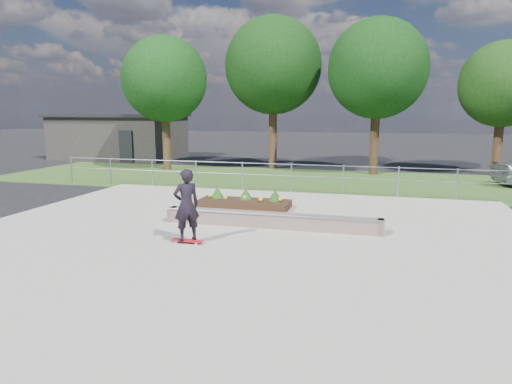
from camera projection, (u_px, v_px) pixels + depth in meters
ground at (231, 248)px, 10.78m from camera, size 120.00×120.00×0.00m
grass_verge at (305, 180)px, 21.23m from camera, size 30.00×8.00×0.02m
concrete_slab at (231, 247)px, 10.78m from camera, size 15.00×15.00×0.06m
fence at (291, 174)px, 17.77m from camera, size 20.06×0.06×1.20m
building at (119, 136)px, 31.23m from camera, size 8.40×5.40×3.00m
tree_far_left at (165, 79)px, 24.35m from camera, size 4.55×4.55×7.15m
tree_mid_left at (273, 66)px, 24.69m from camera, size 5.25×5.25×8.25m
tree_mid_right at (378, 69)px, 22.39m from camera, size 4.90×4.90×7.70m
tree_far_right at (503, 85)px, 22.39m from camera, size 4.20×4.20×6.60m
grind_ledge at (270, 220)px, 12.42m from camera, size 6.00×0.44×0.43m
planter_bed at (244, 202)px, 14.99m from camera, size 3.00×1.20×0.61m
skateboarder at (186, 205)px, 10.79m from camera, size 0.80×0.72×1.81m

